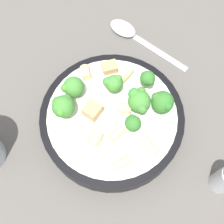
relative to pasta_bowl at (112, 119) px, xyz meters
The scene contains 19 objects.
ground_plane 0.02m from the pasta_bowl, ahead, with size 2.00×2.00×0.00m, color #5B5651.
pasta_bowl is the anchor object (origin of this frame).
broccoli_floret_0 0.06m from the pasta_bowl, 57.45° to the left, with size 0.04×0.04×0.04m.
broccoli_floret_1 0.09m from the pasta_bowl, 44.90° to the left, with size 0.04×0.03×0.04m.
broccoli_floret_2 0.08m from the pasta_bowl, 144.84° to the right, with size 0.04×0.04×0.04m.
broccoli_floret_3 0.06m from the pasta_bowl, 125.15° to the left, with size 0.03×0.03×0.03m.
broccoli_floret_4 0.09m from the pasta_bowl, 80.65° to the left, with size 0.03×0.02×0.04m.
broccoli_floret_5 0.08m from the pasta_bowl, behind, with size 0.03×0.03×0.04m.
broccoli_floret_6 0.05m from the pasta_bowl, ahead, with size 0.02×0.02×0.04m.
rigatoni_0 0.05m from the pasta_bowl, 82.60° to the right, with size 0.02×0.02×0.02m, color beige.
rigatoni_1 0.03m from the pasta_bowl, 62.89° to the left, with size 0.02×0.02×0.02m, color beige.
rigatoni_2 0.04m from the pasta_bowl, 40.53° to the right, with size 0.01×0.01×0.03m, color beige.
rigatoni_3 0.08m from the pasta_bowl, 41.78° to the right, with size 0.01×0.01×0.03m, color beige.
rigatoni_4 0.08m from the pasta_bowl, 110.50° to the left, with size 0.02×0.02×0.03m, color beige.
rigatoni_5 0.09m from the pasta_bowl, 158.88° to the left, with size 0.02×0.02×0.02m, color beige.
rigatoni_6 0.08m from the pasta_bowl, ahead, with size 0.01×0.01×0.03m, color beige.
chicken_chunk_0 0.04m from the pasta_bowl, 146.86° to the right, with size 0.02×0.02×0.02m, color tan.
chicken_chunk_1 0.09m from the pasta_bowl, 130.75° to the left, with size 0.02×0.02×0.01m, color tan.
spoon 0.19m from the pasta_bowl, 115.94° to the left, with size 0.18×0.04×0.01m.
Camera 1 is at (0.11, -0.14, 0.44)m, focal length 45.00 mm.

